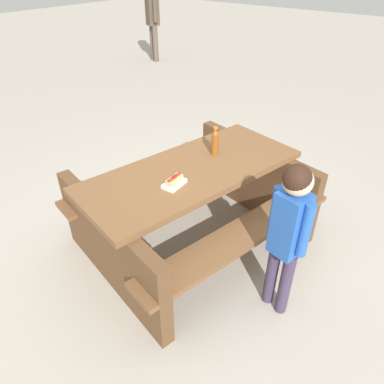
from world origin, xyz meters
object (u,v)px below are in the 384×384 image
soda_bottle (215,142)px  child_in_coat (289,225)px  hotdog_tray (174,182)px  picnic_table (192,200)px  bystander_adult (152,9)px

soda_bottle → child_in_coat: 1.04m
hotdog_tray → soda_bottle: bearing=-175.1°
picnic_table → soda_bottle: size_ratio=8.40×
soda_bottle → hotdog_tray: 0.59m
bystander_adult → soda_bottle: bearing=48.3°
picnic_table → soda_bottle: 0.52m
soda_bottle → bystander_adult: size_ratio=0.14×
soda_bottle → bystander_adult: bystander_adult is taller
hotdog_tray → child_in_coat: 0.87m
soda_bottle → bystander_adult: (-4.13, -4.63, 0.23)m
child_in_coat → bystander_adult: bearing=-129.8°
soda_bottle → hotdog_tray: bearing=4.9°
picnic_table → soda_bottle: soda_bottle is taller
hotdog_tray → child_in_coat: child_in_coat is taller
child_in_coat → soda_bottle: bearing=-118.1°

